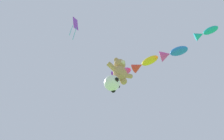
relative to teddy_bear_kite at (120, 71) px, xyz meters
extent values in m
ellipsoid|color=tan|center=(0.00, 0.01, -0.29)|extent=(1.03, 0.88, 1.26)
sphere|color=tan|center=(0.00, 0.01, 0.64)|extent=(0.87, 0.87, 0.87)
sphere|color=beige|center=(0.00, -0.36, 0.58)|extent=(0.36, 0.36, 0.36)
sphere|color=tan|center=(-0.31, 0.01, 0.98)|extent=(0.35, 0.35, 0.35)
cylinder|color=tan|center=(-0.75, 0.01, -0.07)|extent=(0.75, 0.33, 0.59)
sphere|color=tan|center=(-0.28, 0.01, -0.89)|extent=(0.47, 0.47, 0.47)
sphere|color=tan|center=(0.31, 0.01, 0.98)|extent=(0.35, 0.35, 0.35)
cylinder|color=tan|center=(0.75, 0.01, -0.07)|extent=(0.75, 0.33, 0.59)
sphere|color=tan|center=(0.28, 0.01, -0.89)|extent=(0.47, 0.47, 0.47)
sphere|color=white|center=(-0.66, 0.07, -1.56)|extent=(1.03, 1.03, 1.03)
sphere|color=black|center=(-0.19, 0.07, -1.56)|extent=(0.29, 0.29, 0.29)
sphere|color=black|center=(-0.76, 0.39, -1.23)|extent=(0.29, 0.29, 0.29)
sphere|color=black|center=(-0.66, -0.40, -1.64)|extent=(0.29, 0.29, 0.29)
sphere|color=black|center=(-0.44, 0.23, -1.94)|extent=(0.29, 0.29, 0.29)
ellipsoid|color=#E53F9E|center=(2.10, 1.73, 2.83)|extent=(1.15, 1.36, 0.59)
cone|color=purple|center=(1.70, 2.55, 2.83)|extent=(1.07, 0.97, 0.87)
sphere|color=black|center=(2.27, 1.40, 2.99)|extent=(0.15, 0.15, 0.15)
ellipsoid|color=yellow|center=(2.78, -0.75, 2.46)|extent=(1.11, 1.67, 0.59)
cone|color=red|center=(2.43, 0.38, 2.46)|extent=(1.07, 1.06, 0.86)
sphere|color=black|center=(2.93, -1.22, 2.61)|extent=(0.15, 0.15, 0.15)
ellipsoid|color=blue|center=(3.68, -3.00, 2.11)|extent=(1.34, 1.57, 0.63)
cone|color=#E53F9E|center=(3.13, -2.07, 2.11)|extent=(1.19, 1.13, 0.93)
sphere|color=black|center=(3.90, -3.38, 2.27)|extent=(0.16, 0.16, 0.16)
ellipsoid|color=#19ADB2|center=(4.49, -5.53, 2.64)|extent=(0.90, 1.22, 0.46)
cone|color=#19ADB2|center=(4.18, -4.74, 2.64)|extent=(0.85, 0.81, 0.68)
sphere|color=black|center=(4.62, -5.86, 2.76)|extent=(0.12, 0.12, 0.12)
cube|color=purple|center=(-3.90, 0.42, 3.16)|extent=(0.91, 0.80, 1.19)
cylinder|color=#19ADB2|center=(-4.06, 0.45, 2.05)|extent=(0.03, 0.04, 1.47)
cylinder|color=#19ADB2|center=(-3.75, 0.42, 1.91)|extent=(0.03, 0.03, 1.75)
camera|label=1|loc=(-5.44, -6.30, -9.21)|focal=28.00mm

